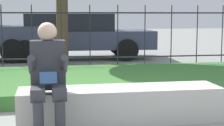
% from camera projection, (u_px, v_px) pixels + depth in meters
% --- Properties ---
extents(ground_plane, '(60.00, 60.00, 0.00)m').
position_uv_depth(ground_plane, '(130.00, 121.00, 4.63)').
color(ground_plane, gray).
extents(stone_bench, '(2.46, 0.57, 0.42)m').
position_uv_depth(stone_bench, '(120.00, 106.00, 4.58)').
color(stone_bench, beige).
rests_on(stone_bench, ground_plane).
extents(person_seated_reader, '(0.42, 0.73, 1.22)m').
position_uv_depth(person_seated_reader, '(48.00, 74.00, 4.07)').
color(person_seated_reader, black).
rests_on(person_seated_reader, ground_plane).
extents(grass_berm, '(10.56, 2.98, 0.21)m').
position_uv_depth(grass_berm, '(103.00, 82.00, 6.76)').
color(grass_berm, '#3D7533').
rests_on(grass_berm, ground_plane).
extents(iron_fence, '(8.56, 0.03, 1.54)m').
position_uv_depth(iron_fence, '(90.00, 36.00, 8.69)').
color(iron_fence, '#232326').
rests_on(iron_fence, ground_plane).
extents(car_parked_center, '(4.67, 2.12, 1.33)m').
position_uv_depth(car_parked_center, '(74.00, 35.00, 11.21)').
color(car_parked_center, '#383D56').
rests_on(car_parked_center, ground_plane).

